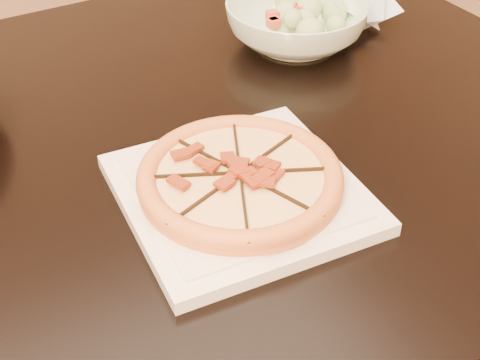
{
  "coord_description": "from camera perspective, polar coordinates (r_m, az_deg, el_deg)",
  "views": [
    {
      "loc": [
        -0.2,
        -0.87,
        1.27
      ],
      "look_at": [
        0.09,
        -0.32,
        0.78
      ],
      "focal_mm": 50.0,
      "sensor_mm": 36.0,
      "label": 1
    }
  ],
  "objects": [
    {
      "name": "dining_table",
      "position": [
        0.96,
        -11.35,
        -2.43
      ],
      "size": [
        1.55,
        1.04,
        0.75
      ],
      "color": "black",
      "rests_on": "floor"
    },
    {
      "name": "plate",
      "position": [
        0.81,
        0.0,
        -1.08
      ],
      "size": [
        0.28,
        0.28,
        0.02
      ],
      "color": "silver",
      "rests_on": "dining_table"
    },
    {
      "name": "pizza",
      "position": [
        0.79,
        -0.0,
        0.21
      ],
      "size": [
        0.25,
        0.25,
        0.03
      ],
      "color": "orange",
      "rests_on": "plate"
    },
    {
      "name": "salad_bowl",
      "position": [
        1.15,
        4.81,
        13.18
      ],
      "size": [
        0.29,
        0.29,
        0.07
      ],
      "primitive_type": "imported",
      "rotation": [
        0.0,
        0.0,
        -0.27
      ],
      "color": "silver",
      "rests_on": "dining_table"
    },
    {
      "name": "cling_film",
      "position": [
        1.23,
        9.74,
        14.06
      ],
      "size": [
        0.18,
        0.16,
        0.05
      ],
      "primitive_type": null,
      "rotation": [
        0.0,
        0.0,
        0.31
      ],
      "color": "silver",
      "rests_on": "dining_table"
    }
  ]
}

